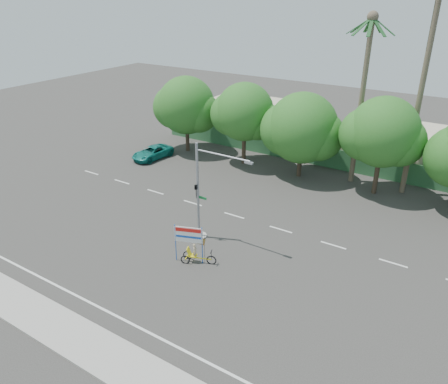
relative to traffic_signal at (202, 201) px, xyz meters
The scene contains 14 objects.
ground 5.40m from the traffic_signal, 61.13° to the right, with size 120.00×120.00×0.00m, color #33302D.
sidewalk_near 12.04m from the traffic_signal, 79.17° to the right, with size 50.00×2.40×0.12m, color gray.
fence 17.76m from the traffic_signal, 82.85° to the left, with size 38.00×0.08×2.00m, color #336B3D.
building_left 23.38m from the traffic_signal, 109.52° to the left, with size 12.00×8.00×4.00m, color beige.
building_right 24.29m from the traffic_signal, 65.15° to the left, with size 14.00×8.00×3.60m, color beige.
tree_far_left 18.45m from the traffic_signal, 130.22° to the left, with size 7.14×6.00×7.96m.
tree_left 14.99m from the traffic_signal, 109.08° to the left, with size 6.66×5.60×8.07m.
tree_center 14.15m from the traffic_signal, 85.33° to the left, with size 7.62×6.40×7.85m.
tree_right 16.38m from the traffic_signal, 59.83° to the left, with size 6.90×5.80×8.36m.
palm_tall 20.04m from the traffic_signal, 56.69° to the left, with size 3.73×3.79×17.45m.
palm_short 17.56m from the traffic_signal, 69.84° to the left, with size 3.73×3.79×14.45m.
traffic_signal is the anchor object (origin of this frame).
trike_billboard 3.57m from the traffic_signal, 65.97° to the right, with size 2.57×1.19×2.67m.
pickup_truck 16.96m from the traffic_signal, 142.93° to the left, with size 2.11×4.57×1.27m, color #107266.
Camera 1 is at (13.42, -17.61, 16.15)m, focal length 35.00 mm.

